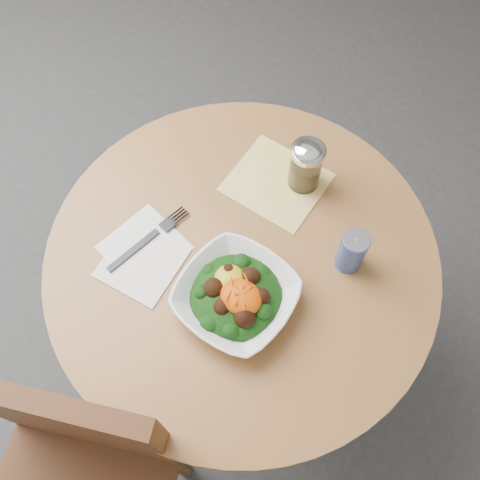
{
  "coord_description": "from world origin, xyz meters",
  "views": [
    {
      "loc": [
        0.29,
        -0.43,
        1.85
      ],
      "look_at": [
        -0.01,
        0.01,
        0.81
      ],
      "focal_mm": 40.0,
      "sensor_mm": 36.0,
      "label": 1
    }
  ],
  "objects": [
    {
      "name": "paper_napkins",
      "position": [
        -0.19,
        -0.13,
        0.75
      ],
      "size": [
        0.2,
        0.22,
        0.0
      ],
      "color": "white",
      "rests_on": "table"
    },
    {
      "name": "beverage_can",
      "position": [
        0.21,
        0.12,
        0.81
      ],
      "size": [
        0.06,
        0.06,
        0.12
      ],
      "color": "#0C178E",
      "rests_on": "table"
    },
    {
      "name": "spice_shaker",
      "position": [
        0.01,
        0.25,
        0.82
      ],
      "size": [
        0.08,
        0.08,
        0.14
      ],
      "color": "silver",
      "rests_on": "table"
    },
    {
      "name": "salad_bowl",
      "position": [
        0.05,
        -0.1,
        0.78
      ],
      "size": [
        0.25,
        0.25,
        0.09
      ],
      "color": "white",
      "rests_on": "table"
    },
    {
      "name": "cloth_napkin",
      "position": [
        -0.04,
        0.21,
        0.75
      ],
      "size": [
        0.22,
        0.2,
        0.0
      ],
      "primitive_type": "cube",
      "rotation": [
        0.0,
        0.0,
        0.01
      ],
      "color": "#EEAD0C",
      "rests_on": "table"
    },
    {
      "name": "table",
      "position": [
        0.0,
        0.0,
        0.55
      ],
      "size": [
        0.9,
        0.9,
        0.75
      ],
      "color": "black",
      "rests_on": "ground"
    },
    {
      "name": "chair",
      "position": [
        -0.05,
        -0.58,
        0.53
      ],
      "size": [
        0.54,
        0.54,
        0.95
      ],
      "color": "#543217",
      "rests_on": "ground"
    },
    {
      "name": "fork",
      "position": [
        -0.2,
        -0.08,
        0.76
      ],
      "size": [
        0.07,
        0.23,
        0.0
      ],
      "color": "black",
      "rests_on": "table"
    },
    {
      "name": "ground",
      "position": [
        0.0,
        0.0,
        0.0
      ],
      "size": [
        6.0,
        6.0,
        0.0
      ],
      "primitive_type": "plane",
      "color": "#323234",
      "rests_on": "ground"
    }
  ]
}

